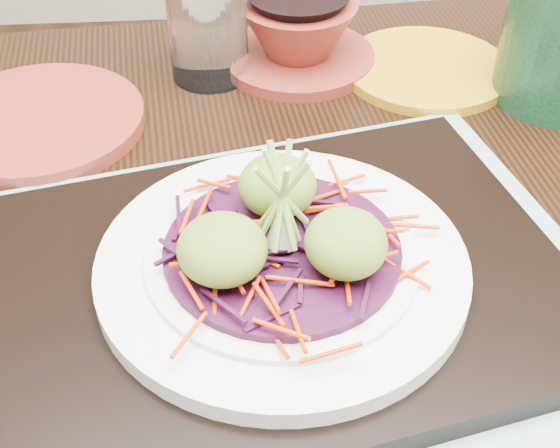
{
  "coord_description": "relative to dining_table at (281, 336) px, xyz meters",
  "views": [
    {
      "loc": [
        -0.1,
        -0.4,
        1.15
      ],
      "look_at": [
        -0.07,
        0.0,
        0.8
      ],
      "focal_mm": 50.0,
      "sensor_mm": 36.0,
      "label": 1
    }
  ],
  "objects": [
    {
      "name": "white_plate",
      "position": [
        -0.0,
        -0.05,
        0.13
      ],
      "size": [
        0.26,
        0.26,
        0.02
      ],
      "color": "silver",
      "rests_on": "serving_tray"
    },
    {
      "name": "terracotta_side_plate",
      "position": [
        -0.21,
        0.18,
        0.11
      ],
      "size": [
        0.24,
        0.24,
        0.01
      ],
      "primitive_type": "cylinder",
      "rotation": [
        0.0,
        0.0,
        0.31
      ],
      "color": "maroon",
      "rests_on": "dining_table"
    },
    {
      "name": "cabbage_bed",
      "position": [
        -0.0,
        -0.05,
        0.14
      ],
      "size": [
        0.16,
        0.16,
        0.01
      ],
      "primitive_type": "cylinder",
      "color": "#370B29",
      "rests_on": "white_plate"
    },
    {
      "name": "carrot_julienne",
      "position": [
        -0.0,
        -0.05,
        0.15
      ],
      "size": [
        0.2,
        0.2,
        0.01
      ],
      "primitive_type": null,
      "color": "red",
      "rests_on": "cabbage_bed"
    },
    {
      "name": "yellow_plate",
      "position": [
        0.17,
        0.25,
        0.1
      ],
      "size": [
        0.2,
        0.2,
        0.01
      ],
      "primitive_type": "cylinder",
      "rotation": [
        0.0,
        0.0,
        0.22
      ],
      "color": "#AB7A13",
      "rests_on": "dining_table"
    },
    {
      "name": "placemat",
      "position": [
        -0.0,
        -0.05,
        0.1
      ],
      "size": [
        0.52,
        0.45,
        0.0
      ],
      "primitive_type": "cube",
      "rotation": [
        0.0,
        0.0,
        0.23
      ],
      "color": "#86AEA1",
      "rests_on": "dining_table"
    },
    {
      "name": "guacamole_scoops",
      "position": [
        -0.0,
        -0.05,
        0.17
      ],
      "size": [
        0.14,
        0.12,
        0.04
      ],
      "color": "olive",
      "rests_on": "cabbage_bed"
    },
    {
      "name": "dining_table",
      "position": [
        0.0,
        0.0,
        0.0
      ],
      "size": [
        1.28,
        0.92,
        0.75
      ],
      "rotation": [
        0.0,
        0.0,
        0.1
      ],
      "color": "black",
      "rests_on": "ground"
    },
    {
      "name": "scallion_garnish",
      "position": [
        -0.0,
        -0.05,
        0.18
      ],
      "size": [
        0.06,
        0.06,
        0.09
      ],
      "primitive_type": null,
      "color": "#91BF4C",
      "rests_on": "cabbage_bed"
    },
    {
      "name": "serving_tray",
      "position": [
        -0.0,
        -0.05,
        0.11
      ],
      "size": [
        0.45,
        0.38,
        0.02
      ],
      "primitive_type": "cube",
      "rotation": [
        0.0,
        0.0,
        0.23
      ],
      "color": "black",
      "rests_on": "placemat"
    },
    {
      "name": "terracotta_bowl_set",
      "position": [
        0.04,
        0.28,
        0.13
      ],
      "size": [
        0.17,
        0.17,
        0.07
      ],
      "rotation": [
        0.0,
        0.0,
        -0.09
      ],
      "color": "maroon",
      "rests_on": "dining_table"
    },
    {
      "name": "water_glass",
      "position": [
        -0.05,
        0.27,
        0.15
      ],
      "size": [
        0.08,
        0.08,
        0.11
      ],
      "primitive_type": "cylinder",
      "rotation": [
        0.0,
        0.0,
        -0.05
      ],
      "color": "white",
      "rests_on": "dining_table"
    }
  ]
}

